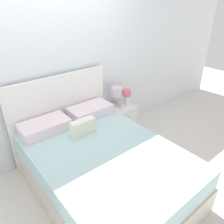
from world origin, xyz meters
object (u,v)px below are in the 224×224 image
(bed, at_px, (101,165))
(flower_vase, at_px, (127,94))
(nightstand, at_px, (121,120))
(teacup, at_px, (123,106))
(table_lamp, at_px, (116,93))

(bed, bearing_deg, flower_vase, 34.46)
(nightstand, relative_size, teacup, 4.99)
(table_lamp, height_order, teacup, table_lamp)
(teacup, bearing_deg, table_lamp, 122.04)
(bed, bearing_deg, teacup, 35.96)
(flower_vase, height_order, teacup, flower_vase)
(nightstand, xyz_separation_m, table_lamp, (-0.06, 0.06, 0.50))
(bed, distance_m, table_lamp, 1.33)
(nightstand, height_order, table_lamp, table_lamp)
(table_lamp, distance_m, flower_vase, 0.21)
(flower_vase, xyz_separation_m, teacup, (-0.14, -0.05, -0.15))
(nightstand, xyz_separation_m, teacup, (-0.00, -0.03, 0.28))
(table_lamp, relative_size, teacup, 3.29)
(nightstand, distance_m, flower_vase, 0.46)
(bed, distance_m, nightstand, 1.27)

